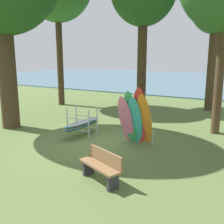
% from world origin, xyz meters
% --- Properties ---
extents(ground_plane, '(80.00, 80.00, 0.00)m').
position_xyz_m(ground_plane, '(0.00, 0.00, 0.00)').
color(ground_plane, '#566B38').
extents(lake_water, '(80.00, 36.00, 0.10)m').
position_xyz_m(lake_water, '(0.00, 30.78, 0.05)').
color(lake_water, '#477084').
rests_on(lake_water, ground).
extents(tree_mid_behind, '(3.06, 3.06, 8.11)m').
position_xyz_m(tree_mid_behind, '(2.73, 8.90, 6.19)').
color(tree_mid_behind, '#4C3823').
rests_on(tree_mid_behind, ground).
extents(leaning_board_pile, '(1.29, 1.08, 2.27)m').
position_xyz_m(leaning_board_pile, '(1.62, 0.49, 1.02)').
color(leaning_board_pile, pink).
rests_on(leaning_board_pile, ground).
extents(board_storage_rack, '(1.15, 2.13, 1.25)m').
position_xyz_m(board_storage_rack, '(-0.80, 0.45, 0.52)').
color(board_storage_rack, '#9EA0A5').
rests_on(board_storage_rack, ground).
extents(park_bench, '(1.45, 0.89, 0.85)m').
position_xyz_m(park_bench, '(2.08, -2.56, 0.45)').
color(park_bench, '#2D2D33').
rests_on(park_bench, ground).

